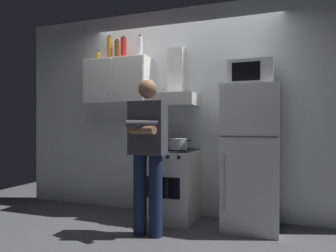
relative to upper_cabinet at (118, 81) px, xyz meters
The scene contains 14 objects.
ground_plane 1.98m from the upper_cabinet, 23.77° to the right, with size 7.00×7.00×0.00m, color #4C4C51.
back_wall_tiled 0.97m from the upper_cabinet, 14.86° to the left, with size 4.80×0.10×2.70m, color white.
upper_cabinet is the anchor object (origin of this frame).
stove_oven 1.55m from the upper_cabinet, ahead, with size 0.60×0.62×0.87m.
range_hood 0.81m from the upper_cabinet, ahead, with size 0.60×0.44×0.75m.
refrigerator 2.00m from the upper_cabinet, ahead, with size 0.60×0.62×1.60m.
microwave 1.75m from the upper_cabinet, ahead, with size 0.48×0.37×0.28m.
person_standing 1.35m from the upper_cabinet, 44.26° to the right, with size 0.38×0.33×1.64m.
cooking_pot 1.26m from the upper_cabinet, 14.73° to the right, with size 0.32×0.22×0.13m.
bottle_soda_red 0.45m from the upper_cabinet, 17.47° to the right, with size 0.08×0.08×0.29m.
bottle_spice_jar 0.47m from the upper_cabinet, behind, with size 0.06×0.06×0.14m.
bottle_beer_brown 0.43m from the upper_cabinet, 153.35° to the left, with size 0.06×0.06×0.27m.
bottle_liquor_amber 0.48m from the upper_cabinet, behind, with size 0.08×0.08×0.33m.
bottle_vodka_clear 0.55m from the upper_cabinet, ahead, with size 0.07×0.07×0.29m.
Camera 1 is at (1.22, -3.37, 1.16)m, focal length 33.54 mm.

